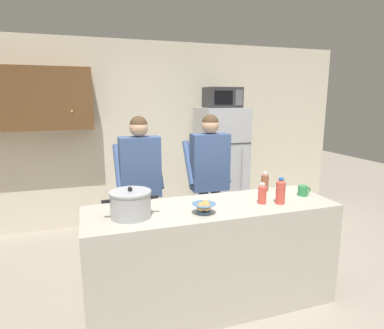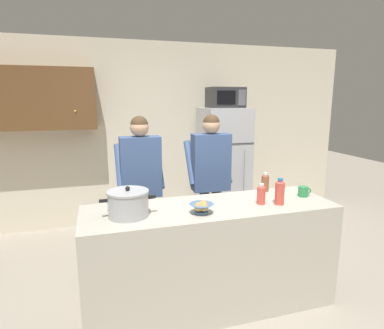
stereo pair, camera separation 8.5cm
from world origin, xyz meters
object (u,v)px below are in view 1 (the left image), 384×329
at_px(cooking_pot, 131,204).
at_px(bread_bowl, 204,207).
at_px(microwave, 222,98).
at_px(bottle_mid_counter, 265,182).
at_px(person_by_sink, 209,170).
at_px(bottle_near_edge, 281,191).
at_px(person_near_pot, 140,175).
at_px(bottle_far_corner, 262,193).
at_px(refrigerator, 221,166).
at_px(coffee_mug, 303,191).

height_order(cooking_pot, bread_bowl, cooking_pot).
height_order(microwave, bottle_mid_counter, microwave).
height_order(person_by_sink, cooking_pot, person_by_sink).
relative_size(person_by_sink, bottle_near_edge, 7.12).
relative_size(person_near_pot, cooking_pot, 3.83).
relative_size(person_by_sink, bottle_mid_counter, 8.84).
height_order(person_by_sink, bottle_far_corner, person_by_sink).
relative_size(refrigerator, person_near_pot, 1.03).
height_order(microwave, person_by_sink, microwave).
bearing_deg(coffee_mug, person_near_pot, 147.86).
relative_size(cooking_pot, bread_bowl, 2.22).
relative_size(person_by_sink, bread_bowl, 8.52).
bearing_deg(microwave, bottle_near_edge, -98.56).
bearing_deg(cooking_pot, bottle_near_edge, -3.67).
bearing_deg(person_near_pot, microwave, 35.50).
xyz_separation_m(bottle_mid_counter, bottle_far_corner, (-0.23, -0.34, -0.00)).
bearing_deg(cooking_pot, person_near_pot, 76.24).
relative_size(microwave, coffee_mug, 3.66).
relative_size(bread_bowl, bottle_mid_counter, 1.04).
bearing_deg(coffee_mug, bottle_far_corner, -170.24).
height_order(person_by_sink, bottle_mid_counter, person_by_sink).
xyz_separation_m(person_by_sink, cooking_pot, (-1.01, -0.93, -0.00)).
bearing_deg(cooking_pot, bottle_far_corner, -1.44).
xyz_separation_m(coffee_mug, bottle_mid_counter, (-0.25, 0.26, 0.04)).
xyz_separation_m(bread_bowl, bottle_mid_counter, (0.79, 0.42, 0.04)).
bearing_deg(cooking_pot, bread_bowl, -11.25).
relative_size(microwave, person_near_pot, 0.29).
relative_size(coffee_mug, bottle_near_edge, 0.57).
distance_m(coffee_mug, bottle_far_corner, 0.49).
height_order(microwave, coffee_mug, microwave).
bearing_deg(bottle_near_edge, microwave, 81.44).
distance_m(microwave, coffee_mug, 2.01).
height_order(cooking_pot, bottle_far_corner, cooking_pot).
bearing_deg(bread_bowl, person_near_pot, 107.76).
bearing_deg(refrigerator, bottle_near_edge, -98.46).
bearing_deg(bread_bowl, coffee_mug, 8.97).
bearing_deg(bread_bowl, microwave, 63.13).
height_order(coffee_mug, bottle_near_edge, bottle_near_edge).
relative_size(refrigerator, bottle_mid_counter, 9.06).
xyz_separation_m(microwave, person_near_pot, (-1.34, -0.95, -0.80)).
xyz_separation_m(person_near_pot, bottle_mid_counter, (1.12, -0.61, -0.01)).
distance_m(cooking_pot, bottle_mid_counter, 1.39).
height_order(microwave, bread_bowl, microwave).
height_order(person_by_sink, coffee_mug, person_by_sink).
relative_size(refrigerator, bottle_near_edge, 7.30).
relative_size(microwave, cooking_pot, 1.12).
relative_size(bread_bowl, bottle_far_corner, 1.06).
bearing_deg(bread_bowl, cooking_pot, 168.75).
distance_m(person_near_pot, person_by_sink, 0.78).
xyz_separation_m(coffee_mug, bottle_far_corner, (-0.48, -0.08, 0.04)).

